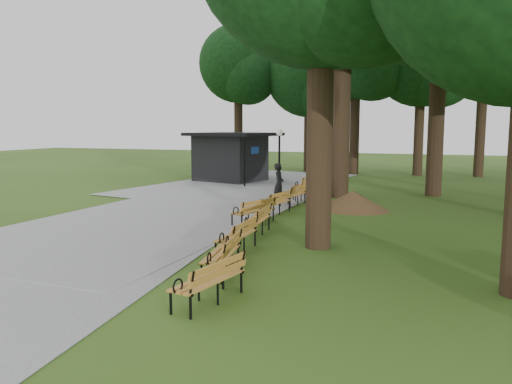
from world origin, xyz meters
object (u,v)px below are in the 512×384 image
(bench_3, at_px, (255,220))
(bench_4, at_px, (253,211))
(person, at_px, (279,184))
(bench_6, at_px, (293,195))
(bench_7, at_px, (308,190))
(bench_0, at_px, (208,280))
(bench_2, at_px, (236,236))
(bench_5, at_px, (274,203))
(bench_8, at_px, (305,185))
(lamp_post, at_px, (279,148))
(dirt_mound, at_px, (353,200))
(bench_1, at_px, (221,254))
(kiosk, at_px, (230,157))

(bench_3, distance_m, bench_4, 1.75)
(person, bearing_deg, bench_6, -106.53)
(person, relative_size, bench_4, 0.92)
(bench_3, distance_m, bench_7, 7.93)
(bench_0, xyz_separation_m, bench_2, (-0.98, 3.81, 0.00))
(bench_5, xyz_separation_m, bench_8, (-0.42, 6.15, 0.00))
(lamp_post, relative_size, bench_0, 1.67)
(bench_4, bearing_deg, dirt_mound, 166.46)
(bench_3, bearing_deg, lamp_post, -171.16)
(bench_1, xyz_separation_m, bench_3, (-0.68, 4.14, 0.00))
(bench_6, height_order, bench_8, same)
(bench_7, bearing_deg, person, -2.02)
(bench_0, distance_m, bench_8, 16.01)
(person, relative_size, bench_6, 0.92)
(dirt_mound, relative_size, bench_5, 1.28)
(bench_8, bearing_deg, bench_2, 15.90)
(kiosk, bearing_deg, bench_8, -21.85)
(bench_5, xyz_separation_m, bench_7, (0.25, 4.25, 0.00))
(lamp_post, xyz_separation_m, bench_0, (3.40, -15.32, -1.84))
(bench_5, bearing_deg, dirt_mound, 136.67)
(bench_1, bearing_deg, bench_2, -177.70)
(kiosk, relative_size, bench_8, 2.46)
(bench_0, height_order, bench_8, same)
(bench_3, relative_size, bench_7, 1.00)
(bench_4, height_order, bench_7, same)
(bench_0, distance_m, bench_4, 7.88)
(bench_1, xyz_separation_m, bench_8, (-1.67, 13.96, 0.00))
(person, relative_size, dirt_mound, 0.72)
(bench_1, relative_size, bench_5, 1.00)
(bench_1, bearing_deg, bench_8, 177.13)
(bench_2, bearing_deg, bench_0, 15.02)
(kiosk, distance_m, bench_1, 19.42)
(bench_1, bearing_deg, bench_0, 7.09)
(person, height_order, bench_1, person)
(bench_1, bearing_deg, dirt_mound, 162.25)
(bench_3, bearing_deg, kiosk, -158.45)
(bench_2, distance_m, bench_4, 3.94)
(dirt_mound, bearing_deg, bench_4, -124.29)
(bench_1, xyz_separation_m, bench_6, (-1.20, 10.18, 0.00))
(bench_7, xyz_separation_m, bench_8, (-0.67, 1.90, 0.00))
(lamp_post, distance_m, bench_8, 2.23)
(dirt_mound, height_order, bench_0, bench_0)
(bench_2, xyz_separation_m, bench_5, (-0.85, 5.89, 0.00))
(person, distance_m, bench_3, 6.24)
(person, bearing_deg, bench_4, 176.55)
(bench_3, xyz_separation_m, bench_4, (-0.67, 1.61, 0.00))
(person, height_order, kiosk, kiosk)
(bench_4, height_order, bench_6, same)
(bench_7, bearing_deg, kiosk, -109.97)
(person, xyz_separation_m, bench_4, (0.50, -4.51, -0.44))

